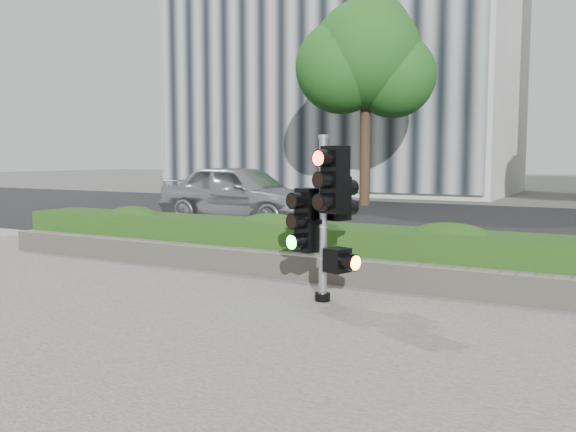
{
  "coord_description": "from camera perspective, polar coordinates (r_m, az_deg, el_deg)",
  "views": [
    {
      "loc": [
        3.47,
        -5.36,
        1.69
      ],
      "look_at": [
        0.16,
        0.6,
        1.03
      ],
      "focal_mm": 38.0,
      "sensor_mm": 36.0,
      "label": 1
    }
  ],
  "objects": [
    {
      "name": "tree_left",
      "position": [
        21.73,
        7.34,
        14.36
      ],
      "size": [
        4.61,
        4.03,
        7.34
      ],
      "color": "black",
      "rests_on": "ground"
    },
    {
      "name": "ground",
      "position": [
        6.61,
        -3.78,
        -9.3
      ],
      "size": [
        120.0,
        120.0,
        0.0
      ],
      "primitive_type": "plane",
      "color": "#51514C",
      "rests_on": "ground"
    },
    {
      "name": "road",
      "position": [
        15.84,
        16.22,
        -0.79
      ],
      "size": [
        60.0,
        13.0,
        0.02
      ],
      "primitive_type": "cube",
      "color": "black",
      "rests_on": "ground"
    },
    {
      "name": "building_left",
      "position": [
        31.53,
        5.43,
        16.11
      ],
      "size": [
        16.0,
        9.0,
        15.0
      ],
      "primitive_type": "cube",
      "color": "#B7B7B2",
      "rests_on": "ground"
    },
    {
      "name": "hedge",
      "position": [
        8.74,
        5.31,
        -3.18
      ],
      "size": [
        12.0,
        1.0,
        0.68
      ],
      "primitive_type": "cube",
      "color": "#407122",
      "rests_on": "sidewalk"
    },
    {
      "name": "sidewalk",
      "position": [
        4.8,
        -20.78,
        -15.25
      ],
      "size": [
        16.0,
        11.0,
        0.03
      ],
      "primitive_type": "cube",
      "color": "#9E9389",
      "rests_on": "ground"
    },
    {
      "name": "stone_wall",
      "position": [
        8.19,
        3.46,
        -4.97
      ],
      "size": [
        12.0,
        0.32,
        0.34
      ],
      "primitive_type": "cube",
      "color": "gray",
      "rests_on": "sidewalk"
    },
    {
      "name": "car_silver",
      "position": [
        15.42,
        -4.41,
        2.11
      ],
      "size": [
        4.57,
        2.15,
        1.51
      ],
      "primitive_type": "imported",
      "rotation": [
        0.0,
        0.0,
        1.49
      ],
      "color": "#A3A5AA",
      "rests_on": "road"
    },
    {
      "name": "curb",
      "position": [
        9.34,
        6.78,
        -4.57
      ],
      "size": [
        60.0,
        0.25,
        0.12
      ],
      "primitive_type": "cube",
      "color": "gray",
      "rests_on": "ground"
    },
    {
      "name": "traffic_signal",
      "position": [
        6.98,
        3.62,
        0.56
      ],
      "size": [
        0.7,
        0.58,
        1.91
      ],
      "rotation": [
        0.0,
        0.0,
        -0.31
      ],
      "color": "black",
      "rests_on": "sidewalk"
    }
  ]
}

